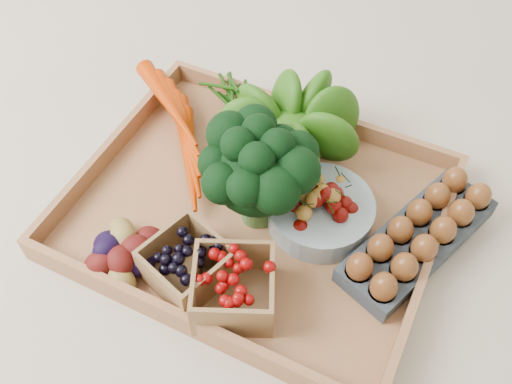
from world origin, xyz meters
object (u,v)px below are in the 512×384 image
at_px(broccoli, 258,189).
at_px(cherry_bowl, 320,212).
at_px(egg_carton, 417,240).
at_px(tray, 256,212).

distance_m(broccoli, cherry_bowl, 0.11).
distance_m(cherry_bowl, egg_carton, 0.15).
relative_size(tray, cherry_bowl, 3.38).
xyz_separation_m(tray, egg_carton, (0.25, 0.04, 0.02)).
xyz_separation_m(broccoli, cherry_bowl, (0.09, 0.03, -0.05)).
bearing_deg(cherry_bowl, broccoli, -158.87).
distance_m(tray, egg_carton, 0.25).
xyz_separation_m(cherry_bowl, egg_carton, (0.15, 0.02, -0.01)).
relative_size(broccoli, egg_carton, 0.64).
xyz_separation_m(broccoli, egg_carton, (0.24, 0.05, -0.05)).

